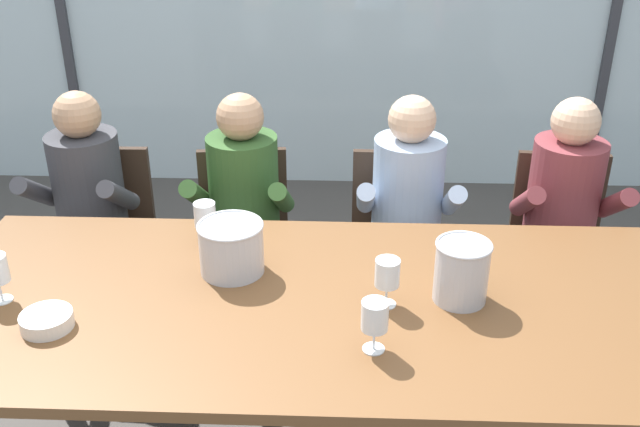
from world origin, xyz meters
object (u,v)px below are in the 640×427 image
Objects in this scene: person_pale_blue_shirt at (408,211)px; tasting_bowl at (47,321)px; chair_near_curtain at (107,227)px; wine_glass_center_pour at (205,215)px; dining_table at (316,314)px; chair_left_of_center at (245,229)px; person_olive_shirt at (242,208)px; ice_bucket_secondary at (462,271)px; chair_center at (395,231)px; ice_bucket_primary at (231,247)px; person_maroon_top at (566,214)px; chair_right_of_center at (558,234)px; wine_glass_by_right_taster at (375,318)px; person_charcoal_jacket at (84,206)px; wine_glass_near_bucket at (387,275)px.

tasting_bowl is at bearing -138.52° from person_pale_blue_shirt.
wine_glass_center_pour is (0.61, -0.59, 0.38)m from chair_near_curtain.
dining_table is at bearing -43.95° from chair_near_curtain.
chair_left_of_center is (-0.39, 0.96, -0.20)m from dining_table.
person_olive_shirt is 0.75m from person_pale_blue_shirt.
ice_bucket_secondary is at bearing -53.96° from chair_left_of_center.
chair_near_curtain is 1.00× the size of chair_center.
person_maroon_top is at bearing 25.79° from ice_bucket_primary.
person_pale_blue_shirt is 1.00× the size of person_maroon_top.
wine_glass_center_pour is (-0.13, 0.20, 0.02)m from ice_bucket_primary.
person_maroon_top is (-0.02, -0.13, 0.17)m from chair_right_of_center.
chair_center is 0.77m from person_maroon_top.
chair_left_of_center is 0.73× the size of person_maroon_top.
chair_right_of_center is 0.73× the size of person_olive_shirt.
person_olive_shirt is at bearing 113.93° from dining_table.
person_maroon_top reaches higher than tasting_bowl.
ice_bucket_secondary is at bearing -10.71° from ice_bucket_primary.
wine_glass_by_right_taster is (-0.91, -1.25, 0.37)m from chair_right_of_center.
ice_bucket_secondary is 0.99m from wine_glass_center_pour.
person_charcoal_jacket is at bearing -178.73° from person_pale_blue_shirt.
ice_bucket_primary is at bearing 138.52° from wine_glass_by_right_taster.
ice_bucket_primary is at bearing 169.29° from ice_bucket_secondary.
wine_glass_near_bucket is (1.29, -0.98, 0.37)m from chair_near_curtain.
person_pale_blue_shirt is at bearing -164.82° from chair_right_of_center.
chair_near_curtain is 2.13m from person_maroon_top.
wine_glass_by_right_taster is at bearing -4.02° from tasting_bowl.
dining_table is 3.01× the size of chair_near_curtain.
chair_left_of_center is at bearing 114.99° from wine_glass_by_right_taster.
ice_bucket_secondary is (-0.59, -0.82, 0.20)m from person_maroon_top.
wine_glass_near_bucket is 0.78m from wine_glass_center_pour.
person_pale_blue_shirt is at bearing 40.20° from tasting_bowl.
chair_center is 0.22m from person_pale_blue_shirt.
ice_bucket_primary reaches higher than wine_glass_by_right_taster.
dining_table is 0.39m from ice_bucket_primary.
wine_glass_center_pour is 1.00× the size of wine_glass_by_right_taster.
wine_glass_by_right_taster is (-0.30, -0.29, 0.01)m from ice_bucket_secondary.
person_olive_shirt reaches higher than wine_glass_center_pour.
wine_glass_center_pour is (-0.68, 0.39, 0.00)m from wine_glass_near_bucket.
ice_bucket_primary is (-1.39, -0.67, 0.18)m from person_maroon_top.
person_pale_blue_shirt reaches higher than chair_center.
chair_right_of_center is 1.66m from ice_bucket_primary.
person_maroon_top is 1.44m from wine_glass_by_right_taster.
dining_table is at bearing -64.07° from person_olive_shirt.
person_charcoal_jacket is (-0.05, -0.12, 0.17)m from chair_near_curtain.
dining_table is 1.38m from person_charcoal_jacket.
chair_right_of_center is 5.06× the size of wine_glass_near_bucket.
tasting_bowl is (-0.47, -1.16, 0.28)m from chair_left_of_center.
chair_center is at bearing 108.95° from person_pale_blue_shirt.
person_maroon_top is at bearing 17.36° from wine_glass_center_pour.
person_maroon_top reaches higher than wine_glass_center_pour.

